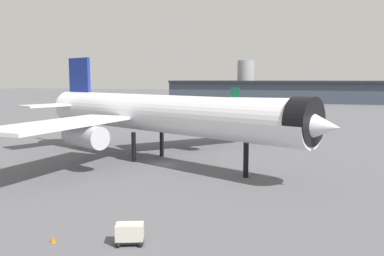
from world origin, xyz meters
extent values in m
plane|color=#56565B|center=(0.00, 0.00, 0.00)|extent=(900.00, 900.00, 0.00)
cylinder|color=white|center=(-2.17, 2.13, 8.40)|extent=(55.60, 26.80, 6.46)
cone|color=white|center=(24.46, -8.26, 8.40)|extent=(8.92, 8.48, 6.33)
cone|color=white|center=(-28.79, 12.53, 8.40)|extent=(10.05, 8.77, 6.14)
cylinder|color=black|center=(23.25, -7.79, 8.88)|extent=(5.08, 7.13, 6.52)
cube|color=white|center=(-0.44, 18.73, 7.59)|extent=(23.38, 25.70, 0.52)
cylinder|color=#B7BAC1|center=(-0.29, 15.36, 5.46)|extent=(8.75, 6.22, 3.55)
cube|color=white|center=(-12.14, -11.25, 7.59)|extent=(10.62, 26.21, 0.52)
cylinder|color=#B7BAC1|center=(-9.74, -8.87, 5.46)|extent=(8.75, 6.22, 3.55)
cube|color=navy|center=(-24.53, 10.86, 13.56)|extent=(6.62, 3.10, 10.33)
cube|color=white|center=(-23.14, 17.57, 9.04)|extent=(8.53, 11.46, 0.39)
cube|color=white|center=(-28.06, 4.98, 9.04)|extent=(8.53, 11.46, 0.39)
cylinder|color=black|center=(14.87, -4.52, 2.58)|extent=(0.77, 0.77, 5.17)
cylinder|color=black|center=(-3.60, 6.33, 2.58)|extent=(0.77, 0.77, 5.17)
cylinder|color=black|center=(-6.06, 0.01, 2.58)|extent=(0.77, 0.77, 5.17)
cylinder|color=silver|center=(-2.74, 108.20, 4.77)|extent=(31.33, 5.04, 3.67)
cone|color=silver|center=(12.84, 108.89, 4.77)|extent=(4.19, 3.77, 3.60)
cone|color=silver|center=(-18.33, 107.51, 4.77)|extent=(4.92, 3.70, 3.49)
cylinder|color=black|center=(12.11, 108.86, 5.05)|extent=(1.81, 3.78, 3.71)
cube|color=silver|center=(-5.55, 116.94, 4.32)|extent=(8.56, 14.86, 0.29)
cylinder|color=#B7BAC1|center=(-4.73, 115.29, 3.10)|extent=(4.45, 2.21, 2.02)
cube|color=silver|center=(-4.77, 99.25, 4.32)|extent=(9.60, 14.90, 0.29)
cylinder|color=#B7BAC1|center=(-4.10, 100.96, 3.10)|extent=(4.45, 2.21, 2.02)
cube|color=#0F5138|center=(-15.83, 107.62, 7.71)|extent=(3.76, 0.53, 5.88)
cube|color=silver|center=(-16.62, 111.32, 5.14)|extent=(3.05, 5.73, 0.22)
cube|color=silver|center=(-16.29, 103.87, 5.14)|extent=(3.05, 5.73, 0.22)
cylinder|color=black|center=(7.23, 108.64, 1.47)|extent=(0.44, 0.44, 2.94)
cylinder|color=black|center=(-4.39, 110.06, 1.47)|extent=(0.44, 0.44, 2.94)
cylinder|color=black|center=(-4.22, 106.21, 1.47)|extent=(0.44, 0.44, 2.94)
cube|color=#3D4756|center=(37.96, 202.11, 6.03)|extent=(236.60, 37.44, 12.06)
cube|color=#232628|center=(37.96, 202.11, 12.66)|extent=(236.69, 40.42, 1.20)
cylinder|color=#939399|center=(-32.87, 199.81, 13.00)|extent=(10.74, 10.74, 26.01)
cube|color=black|center=(-5.69, 40.84, 0.62)|extent=(5.64, 2.65, 0.35)
cube|color=silver|center=(-7.33, 40.73, 1.60)|extent=(2.35, 2.44, 1.60)
cube|color=#1E2D38|center=(-8.32, 40.67, 1.92)|extent=(0.21, 1.93, 0.80)
cube|color=silver|center=(-4.70, 40.90, 1.90)|extent=(3.44, 2.51, 2.20)
cylinder|color=black|center=(-7.53, 39.57, 0.45)|extent=(0.92, 0.34, 0.90)
cylinder|color=black|center=(-7.68, 41.86, 0.45)|extent=(0.92, 0.34, 0.90)
cylinder|color=black|center=(-3.69, 39.82, 0.45)|extent=(0.92, 0.34, 0.90)
cylinder|color=black|center=(-3.84, 42.11, 0.45)|extent=(0.92, 0.34, 0.90)
cube|color=black|center=(11.03, -32.40, 0.32)|extent=(2.80, 2.34, 0.20)
cube|color=beige|center=(11.03, -32.40, 1.12)|extent=(2.80, 2.34, 1.40)
sphere|color=black|center=(10.45, -33.47, 0.22)|extent=(0.44, 0.44, 0.44)
sphere|color=black|center=(9.85, -32.09, 0.22)|extent=(0.44, 0.44, 0.44)
sphere|color=black|center=(12.21, -32.70, 0.22)|extent=(0.44, 0.44, 0.44)
sphere|color=black|center=(11.61, -31.32, 0.22)|extent=(0.44, 0.44, 0.44)
cone|color=#F2600C|center=(4.51, -34.50, 0.31)|extent=(0.49, 0.49, 0.61)
camera|label=1|loc=(28.30, -63.16, 14.37)|focal=38.83mm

